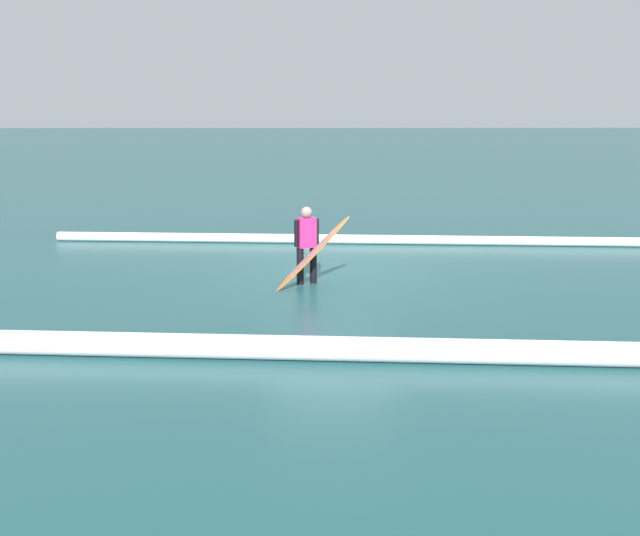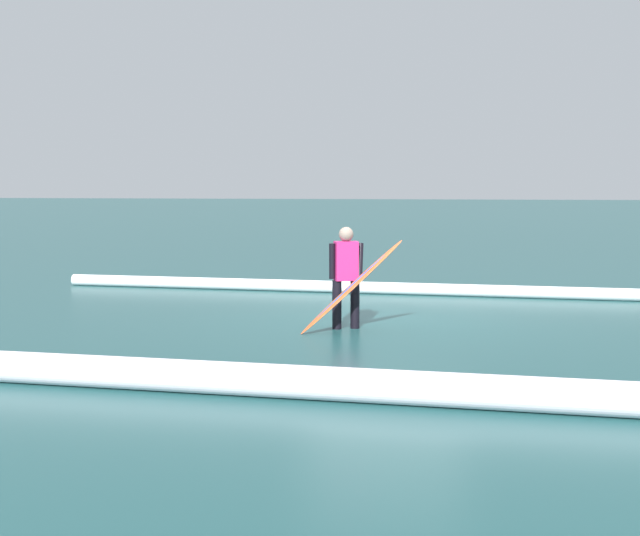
% 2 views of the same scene
% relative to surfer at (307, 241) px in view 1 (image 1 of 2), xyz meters
% --- Properties ---
extents(ground_plane, '(198.00, 198.00, 0.00)m').
position_rel_surfer_xyz_m(ground_plane, '(-0.53, -0.77, -0.86)').
color(ground_plane, '#1D4B4C').
extents(surfer, '(0.49, 0.36, 1.53)m').
position_rel_surfer_xyz_m(surfer, '(0.00, 0.00, 0.00)').
color(surfer, black).
rests_on(surfer, ground_plane).
extents(surfboard, '(1.54, 0.89, 1.37)m').
position_rel_surfer_xyz_m(surfboard, '(-0.13, 0.31, -0.18)').
color(surfboard, '#E55926').
rests_on(surfboard, ground_plane).
extents(wave_crest_foreground, '(15.81, 1.29, 0.24)m').
position_rel_surfer_xyz_m(wave_crest_foreground, '(-1.37, -4.27, -0.74)').
color(wave_crest_foreground, white).
rests_on(wave_crest_foreground, ground_plane).
extents(wave_crest_midground, '(23.50, 1.98, 0.35)m').
position_rel_surfer_xyz_m(wave_crest_midground, '(-1.18, 4.61, -0.68)').
color(wave_crest_midground, white).
rests_on(wave_crest_midground, ground_plane).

